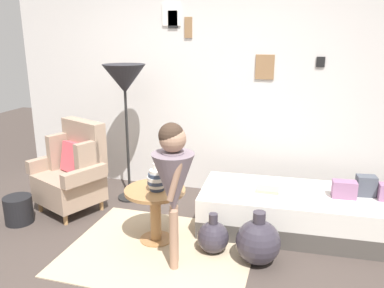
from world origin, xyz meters
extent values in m
plane|color=#423833|center=(0.00, 0.00, 0.00)|extent=(12.00, 12.00, 0.00)
cube|color=silver|center=(0.00, 1.95, 1.30)|extent=(4.80, 0.10, 2.60)
cube|color=white|center=(-0.37, 1.90, 2.07)|extent=(0.22, 0.02, 0.24)
cube|color=#AEAEA4|center=(-0.37, 1.89, 2.07)|extent=(0.17, 0.01, 0.19)
cube|color=black|center=(1.28, 1.90, 1.58)|extent=(0.09, 0.02, 0.11)
cube|color=slate|center=(1.28, 1.89, 1.58)|extent=(0.07, 0.01, 0.08)
cube|color=black|center=(-0.35, 1.90, 2.02)|extent=(0.11, 0.02, 0.19)
cube|color=slate|center=(-0.35, 1.89, 2.02)|extent=(0.09, 0.01, 0.15)
cube|color=olive|center=(-0.17, 1.90, 1.93)|extent=(0.09, 0.02, 0.23)
cube|color=silver|center=(-0.17, 1.89, 1.93)|extent=(0.07, 0.01, 0.18)
cube|color=olive|center=(0.71, 1.90, 1.52)|extent=(0.20, 0.02, 0.27)
cube|color=slate|center=(0.71, 1.89, 1.52)|extent=(0.16, 0.01, 0.21)
cube|color=tan|center=(0.02, 0.41, 0.01)|extent=(1.62, 1.33, 0.01)
cylinder|color=tan|center=(-1.52, 0.78, 0.06)|extent=(0.04, 0.04, 0.12)
cylinder|color=tan|center=(-1.08, 0.59, 0.06)|extent=(0.04, 0.04, 0.12)
cylinder|color=tan|center=(-1.34, 1.19, 0.06)|extent=(0.04, 0.04, 0.12)
cylinder|color=tan|center=(-0.90, 1.00, 0.06)|extent=(0.04, 0.04, 0.12)
cube|color=gray|center=(-1.21, 0.89, 0.27)|extent=(0.77, 0.75, 0.30)
cube|color=gray|center=(-1.12, 1.10, 0.70)|extent=(0.61, 0.37, 0.55)
cube|color=gray|center=(-1.41, 1.09, 0.61)|extent=(0.20, 0.31, 0.39)
cube|color=gray|center=(-0.93, 0.88, 0.61)|extent=(0.20, 0.31, 0.39)
cube|color=gray|center=(-1.52, 1.00, 0.49)|extent=(0.28, 0.50, 0.14)
cube|color=gray|center=(-0.92, 0.74, 0.49)|extent=(0.28, 0.50, 0.14)
cube|color=#D64C56|center=(-1.17, 0.98, 0.58)|extent=(0.40, 0.29, 0.33)
cube|color=#4C4742|center=(1.19, 1.12, 0.09)|extent=(1.94, 0.90, 0.18)
cube|color=silver|center=(1.19, 1.12, 0.29)|extent=(1.94, 0.90, 0.22)
cube|color=#474C56|center=(1.76, 1.23, 0.50)|extent=(0.19, 0.14, 0.19)
cube|color=gray|center=(1.57, 1.12, 0.48)|extent=(0.22, 0.14, 0.16)
cylinder|color=#9E7042|center=(-0.08, 0.56, 0.01)|extent=(0.30, 0.30, 0.02)
cylinder|color=#9E7042|center=(-0.08, 0.56, 0.25)|extent=(0.10, 0.10, 0.47)
cylinder|color=#9E7042|center=(-0.08, 0.56, 0.50)|extent=(0.55, 0.55, 0.03)
cylinder|color=#2D384C|center=(-0.06, 0.54, 0.53)|extent=(0.13, 0.13, 0.03)
cylinder|color=silver|center=(-0.06, 0.54, 0.56)|extent=(0.15, 0.15, 0.03)
cylinder|color=#2D384C|center=(-0.06, 0.54, 0.59)|extent=(0.17, 0.17, 0.03)
cylinder|color=silver|center=(-0.06, 0.54, 0.63)|extent=(0.17, 0.17, 0.03)
cylinder|color=#2D384C|center=(-0.06, 0.54, 0.66)|extent=(0.15, 0.15, 0.03)
cylinder|color=silver|center=(-0.06, 0.54, 0.69)|extent=(0.13, 0.13, 0.03)
cylinder|color=silver|center=(-0.06, 0.54, 0.74)|extent=(0.06, 0.06, 0.06)
cylinder|color=black|center=(-0.74, 1.38, 0.01)|extent=(0.28, 0.28, 0.02)
cylinder|color=black|center=(-0.74, 1.38, 0.75)|extent=(0.03, 0.03, 1.45)
cone|color=#232328|center=(-0.74, 1.38, 1.40)|extent=(0.47, 0.47, 0.31)
cylinder|color=#A37A60|center=(0.23, 0.17, 0.26)|extent=(0.07, 0.07, 0.52)
cylinder|color=#A37A60|center=(0.20, 0.26, 0.26)|extent=(0.07, 0.07, 0.52)
cone|color=slate|center=(0.21, 0.22, 0.73)|extent=(0.34, 0.34, 0.49)
cylinder|color=slate|center=(0.21, 0.22, 0.90)|extent=(0.17, 0.17, 0.19)
cylinder|color=#A37A60|center=(0.27, 0.11, 0.80)|extent=(0.14, 0.09, 0.33)
cylinder|color=#A37A60|center=(0.20, 0.34, 0.80)|extent=(0.14, 0.09, 0.33)
sphere|color=#A37A60|center=(0.21, 0.22, 1.10)|extent=(0.21, 0.21, 0.21)
sphere|color=#38281E|center=(0.20, 0.21, 1.12)|extent=(0.20, 0.20, 0.20)
cube|color=gray|center=(0.88, 1.07, 0.42)|extent=(0.22, 0.16, 0.03)
sphere|color=#332D38|center=(0.47, 0.51, 0.14)|extent=(0.28, 0.28, 0.28)
cylinder|color=#332D38|center=(0.47, 0.51, 0.32)|extent=(0.08, 0.08, 0.09)
sphere|color=#332D38|center=(0.87, 0.46, 0.19)|extent=(0.38, 0.38, 0.38)
cylinder|color=#332D38|center=(0.87, 0.46, 0.42)|extent=(0.11, 0.11, 0.09)
cylinder|color=black|center=(-1.56, 0.50, 0.14)|extent=(0.28, 0.28, 0.28)
camera|label=1|loc=(1.15, -2.47, 1.86)|focal=36.32mm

